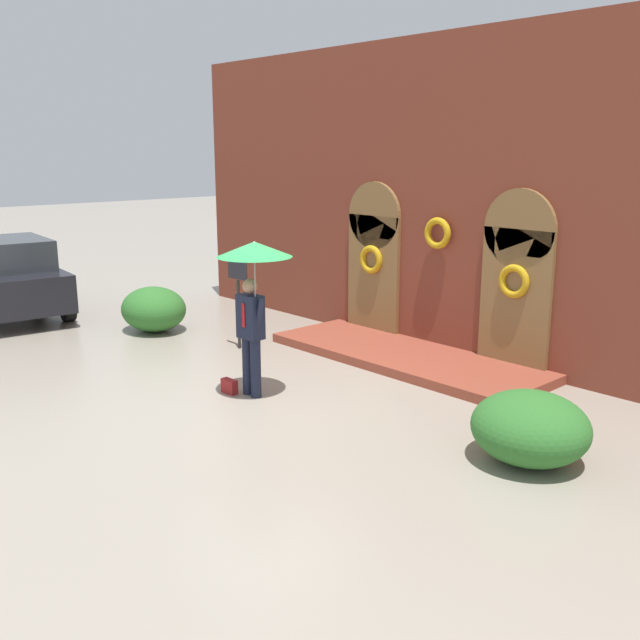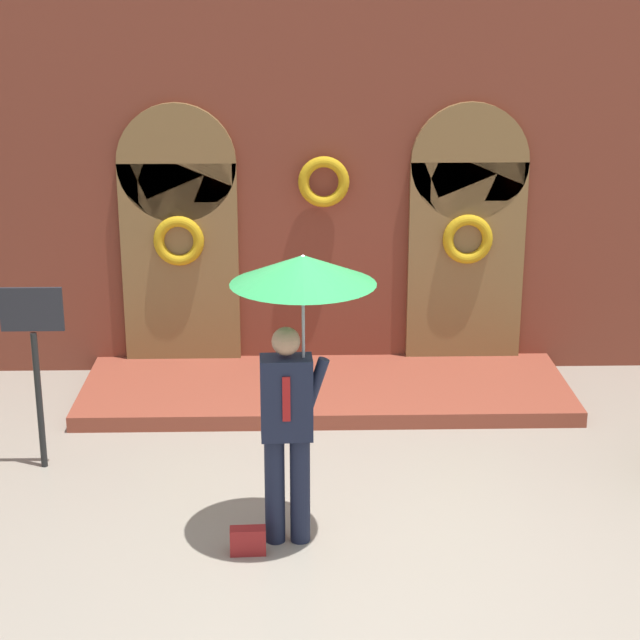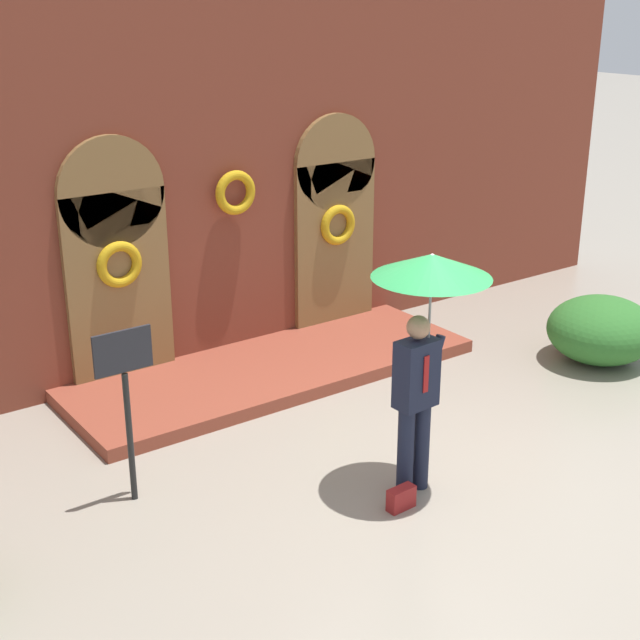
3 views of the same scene
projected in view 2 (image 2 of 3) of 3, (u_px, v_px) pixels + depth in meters
The scene contains 5 objects.
ground_plane at pixel (337, 537), 8.62m from camera, with size 80.00×80.00×0.00m, color gray.
building_facade at pixel (323, 134), 11.77m from camera, with size 14.00×2.30×5.60m.
person_with_umbrella at pixel (299, 313), 8.00m from camera, with size 1.10×1.10×2.36m.
handbag at pixel (248, 541), 8.35m from camera, with size 0.28×0.12×0.22m, color maroon.
sign_post at pixel (35, 348), 9.54m from camera, with size 0.56×0.06×1.72m.
Camera 2 is at (-0.32, -7.68, 4.29)m, focal length 60.00 mm.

